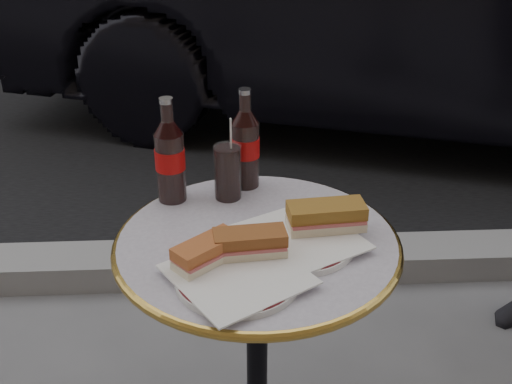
{
  "coord_description": "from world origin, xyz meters",
  "views": [
    {
      "loc": [
        -0.06,
        -1.17,
        1.47
      ],
      "look_at": [
        0.0,
        0.05,
        0.82
      ],
      "focal_mm": 45.0,
      "sensor_mm": 36.0,
      "label": 1
    }
  ],
  "objects_px": {
    "plate_left": "(238,278)",
    "cola_bottle_left": "(169,150)",
    "plate_right": "(297,241)",
    "cola_glass": "(228,172)",
    "cola_bottle_right": "(245,138)",
    "bistro_table": "(257,367)"
  },
  "relations": [
    {
      "from": "plate_left",
      "to": "cola_bottle_left",
      "type": "distance_m",
      "value": 0.39
    },
    {
      "from": "plate_right",
      "to": "cola_glass",
      "type": "relative_size",
      "value": 1.84
    },
    {
      "from": "plate_left",
      "to": "cola_glass",
      "type": "height_order",
      "value": "cola_glass"
    },
    {
      "from": "plate_right",
      "to": "cola_bottle_right",
      "type": "bearing_deg",
      "value": 109.45
    },
    {
      "from": "bistro_table",
      "to": "plate_left",
      "type": "xyz_separation_m",
      "value": [
        -0.05,
        -0.15,
        0.37
      ]
    },
    {
      "from": "cola_glass",
      "to": "bistro_table",
      "type": "bearing_deg",
      "value": -72.59
    },
    {
      "from": "bistro_table",
      "to": "cola_bottle_right",
      "type": "bearing_deg",
      "value": 93.46
    },
    {
      "from": "bistro_table",
      "to": "cola_bottle_left",
      "type": "bearing_deg",
      "value": 135.59
    },
    {
      "from": "plate_right",
      "to": "cola_glass",
      "type": "height_order",
      "value": "cola_glass"
    },
    {
      "from": "plate_right",
      "to": "cola_glass",
      "type": "bearing_deg",
      "value": 123.45
    },
    {
      "from": "plate_left",
      "to": "plate_right",
      "type": "xyz_separation_m",
      "value": [
        0.13,
        0.12,
        0.0
      ]
    },
    {
      "from": "plate_left",
      "to": "cola_bottle_right",
      "type": "height_order",
      "value": "cola_bottle_right"
    },
    {
      "from": "cola_bottle_right",
      "to": "cola_glass",
      "type": "distance_m",
      "value": 0.1
    },
    {
      "from": "plate_left",
      "to": "plate_right",
      "type": "relative_size",
      "value": 0.99
    },
    {
      "from": "cola_bottle_left",
      "to": "cola_bottle_right",
      "type": "distance_m",
      "value": 0.19
    },
    {
      "from": "cola_bottle_right",
      "to": "bistro_table",
      "type": "bearing_deg",
      "value": -86.54
    },
    {
      "from": "plate_right",
      "to": "cola_glass",
      "type": "distance_m",
      "value": 0.27
    },
    {
      "from": "cola_glass",
      "to": "cola_bottle_left",
      "type": "bearing_deg",
      "value": -179.15
    },
    {
      "from": "plate_left",
      "to": "cola_bottle_right",
      "type": "xyz_separation_m",
      "value": [
        0.03,
        0.4,
        0.12
      ]
    },
    {
      "from": "plate_left",
      "to": "plate_right",
      "type": "height_order",
      "value": "same"
    },
    {
      "from": "plate_left",
      "to": "plate_right",
      "type": "bearing_deg",
      "value": 44.06
    },
    {
      "from": "bistro_table",
      "to": "plate_right",
      "type": "distance_m",
      "value": 0.38
    }
  ]
}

